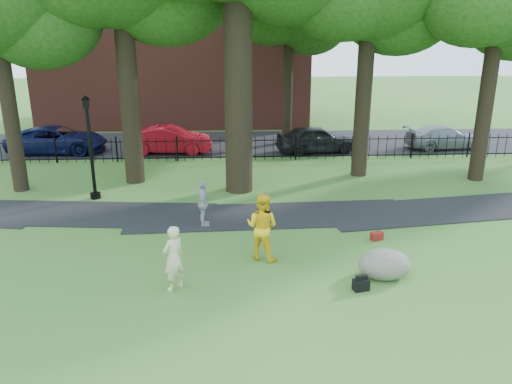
{
  "coord_description": "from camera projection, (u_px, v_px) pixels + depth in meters",
  "views": [
    {
      "loc": [
        -0.4,
        -12.66,
        6.28
      ],
      "look_at": [
        0.41,
        2.0,
        1.52
      ],
      "focal_mm": 35.0,
      "sensor_mm": 36.0,
      "label": 1
    }
  ],
  "objects": [
    {
      "name": "iron_fence",
      "position": [
        237.0,
        149.0,
        25.2
      ],
      "size": [
        44.0,
        0.04,
        1.2
      ],
      "color": "black",
      "rests_on": "ground"
    },
    {
      "name": "boulder",
      "position": [
        385.0,
        262.0,
        13.26
      ],
      "size": [
        1.69,
        1.5,
        0.81
      ],
      "primitive_type": "ellipsoid",
      "rotation": [
        0.0,
        0.0,
        0.39
      ],
      "color": "#635F52",
      "rests_on": "ground"
    },
    {
      "name": "brick_building",
      "position": [
        175.0,
        35.0,
        34.72
      ],
      "size": [
        18.0,
        8.0,
        12.0
      ],
      "primitive_type": "cube",
      "color": "brown",
      "rests_on": "ground"
    },
    {
      "name": "navy_van",
      "position": [
        57.0,
        140.0,
        26.71
      ],
      "size": [
        5.22,
        2.52,
        1.43
      ],
      "primitive_type": "imported",
      "rotation": [
        0.0,
        0.0,
        1.54
      ],
      "color": "#0C1340",
      "rests_on": "ground"
    },
    {
      "name": "lamppost",
      "position": [
        91.0,
        149.0,
        19.01
      ],
      "size": [
        0.4,
        0.4,
        4.02
      ],
      "rotation": [
        0.0,
        0.0,
        0.24
      ],
      "color": "black",
      "rests_on": "ground"
    },
    {
      "name": "red_bag",
      "position": [
        377.0,
        236.0,
        15.69
      ],
      "size": [
        0.42,
        0.35,
        0.25
      ],
      "primitive_type": "cube",
      "rotation": [
        0.0,
        0.0,
        0.39
      ],
      "color": "maroon",
      "rests_on": "ground"
    },
    {
      "name": "silver_car",
      "position": [
        444.0,
        137.0,
        27.74
      ],
      "size": [
        4.51,
        2.2,
        1.26
      ],
      "primitive_type": "imported",
      "rotation": [
        0.0,
        0.0,
        1.67
      ],
      "color": "gray",
      "rests_on": "ground"
    },
    {
      "name": "backpack",
      "position": [
        361.0,
        285.0,
        12.63
      ],
      "size": [
        0.44,
        0.33,
        0.3
      ],
      "primitive_type": "cube",
      "rotation": [
        0.0,
        0.0,
        0.22
      ],
      "color": "black",
      "rests_on": "ground"
    },
    {
      "name": "man",
      "position": [
        262.0,
        227.0,
        14.14
      ],
      "size": [
        1.2,
        1.11,
        1.97
      ],
      "primitive_type": "imported",
      "rotation": [
        0.0,
        0.0,
        2.65
      ],
      "color": "yellow",
      "rests_on": "ground"
    },
    {
      "name": "pedestrian",
      "position": [
        203.0,
        204.0,
        16.59
      ],
      "size": [
        0.44,
        0.96,
        1.6
      ],
      "primitive_type": "imported",
      "rotation": [
        0.0,
        0.0,
        1.62
      ],
      "color": "#A6A6AA",
      "rests_on": "ground"
    },
    {
      "name": "woman",
      "position": [
        174.0,
        258.0,
        12.49
      ],
      "size": [
        0.73,
        0.73,
        1.71
      ],
      "primitive_type": "imported",
      "rotation": [
        0.0,
        0.0,
        3.92
      ],
      "color": "beige",
      "rests_on": "ground"
    },
    {
      "name": "street",
      "position": [
        236.0,
        143.0,
        29.18
      ],
      "size": [
        80.0,
        7.0,
        0.02
      ],
      "primitive_type": "cube",
      "color": "black",
      "rests_on": "ground"
    },
    {
      "name": "footpath",
      "position": [
        269.0,
        216.0,
        17.74
      ],
      "size": [
        36.07,
        3.85,
        0.03
      ],
      "primitive_type": "cube",
      "rotation": [
        0.0,
        0.0,
        0.03
      ],
      "color": "black",
      "rests_on": "ground"
    },
    {
      "name": "grey_car",
      "position": [
        316.0,
        139.0,
        26.81
      ],
      "size": [
        4.47,
        2.27,
        1.46
      ],
      "primitive_type": "imported",
      "rotation": [
        0.0,
        0.0,
        1.7
      ],
      "color": "black",
      "rests_on": "ground"
    },
    {
      "name": "red_sedan",
      "position": [
        170.0,
        140.0,
        26.62
      ],
      "size": [
        4.47,
        1.72,
        1.45
      ],
      "primitive_type": "imported",
      "rotation": [
        0.0,
        0.0,
        1.53
      ],
      "color": "maroon",
      "rests_on": "ground"
    },
    {
      "name": "ground",
      "position": [
        245.0,
        266.0,
        13.98
      ],
      "size": [
        120.0,
        120.0,
        0.0
      ],
      "primitive_type": "plane",
      "color": "#356E26",
      "rests_on": "ground"
    }
  ]
}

